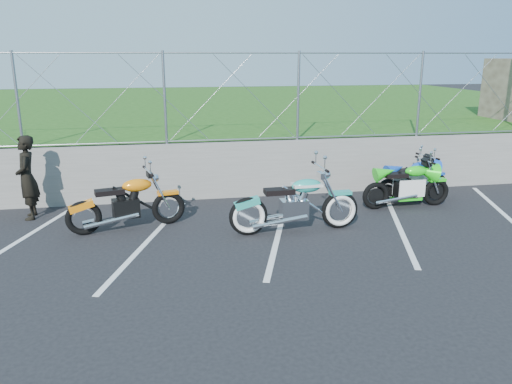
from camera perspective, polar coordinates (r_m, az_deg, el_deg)
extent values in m
plane|color=black|center=(8.56, 4.20, -6.66)|extent=(90.00, 90.00, 0.00)
cube|color=slate|center=(11.63, -0.10, 2.70)|extent=(30.00, 0.22, 1.30)
cube|color=#1F4A13|center=(21.41, -5.03, 8.49)|extent=(30.00, 20.00, 1.30)
cylinder|color=gray|center=(11.35, -0.11, 15.62)|extent=(28.00, 0.03, 0.03)
cylinder|color=gray|center=(11.50, -0.10, 6.11)|extent=(28.00, 0.03, 0.03)
cube|color=silver|center=(9.63, -26.52, -5.74)|extent=(1.49, 4.31, 0.01)
cube|color=silver|center=(9.24, -12.04, -5.25)|extent=(1.49, 4.31, 0.01)
cube|color=silver|center=(9.46, 2.67, -4.42)|extent=(1.49, 4.31, 0.01)
cube|color=silver|center=(10.26, 15.86, -3.42)|extent=(1.49, 4.31, 0.01)
cube|color=silver|center=(11.51, 26.66, -2.46)|extent=(1.49, 4.31, 0.01)
torus|color=black|center=(9.12, -0.88, -2.79)|extent=(0.73, 0.15, 0.72)
torus|color=black|center=(9.62, 9.52, -2.03)|extent=(0.73, 0.15, 0.72)
cube|color=silver|center=(9.30, 4.34, -1.97)|extent=(0.51, 0.32, 0.37)
ellipsoid|color=teal|center=(9.25, 5.82, 0.72)|extent=(0.59, 0.29, 0.25)
cube|color=black|center=(9.12, 2.68, 0.08)|extent=(0.56, 0.28, 0.10)
cube|color=teal|center=(9.52, 9.61, -0.08)|extent=(0.42, 0.18, 0.07)
cylinder|color=silver|center=(9.25, 7.33, 2.89)|extent=(0.06, 0.79, 0.03)
torus|color=black|center=(9.67, -19.09, -2.82)|extent=(0.66, 0.26, 0.65)
torus|color=black|center=(9.89, -9.97, -1.78)|extent=(0.66, 0.26, 0.65)
cube|color=black|center=(9.71, -14.64, -1.79)|extent=(0.54, 0.40, 0.36)
ellipsoid|color=orange|center=(9.64, -13.45, 0.76)|extent=(0.60, 0.38, 0.24)
cube|color=black|center=(9.59, -16.39, 0.02)|extent=(0.57, 0.37, 0.09)
cube|color=orange|center=(9.80, -10.06, -0.08)|extent=(0.43, 0.24, 0.06)
cylinder|color=silver|center=(9.62, -12.24, 2.37)|extent=(0.20, 0.74, 0.03)
torus|color=black|center=(10.97, 13.52, -0.41)|extent=(0.60, 0.12, 0.60)
torus|color=black|center=(11.64, 19.86, -0.01)|extent=(0.60, 0.12, 0.60)
cube|color=black|center=(11.25, 16.73, 0.28)|extent=(0.47, 0.29, 0.34)
ellipsoid|color=#21DE1B|center=(11.26, 17.87, 2.30)|extent=(0.53, 0.25, 0.23)
cube|color=black|center=(11.05, 15.68, 1.86)|extent=(0.50, 0.25, 0.09)
cube|color=#21DE1B|center=(11.57, 19.98, 1.33)|extent=(0.38, 0.16, 0.06)
cylinder|color=silver|center=(11.30, 18.73, 3.48)|extent=(0.04, 0.72, 0.03)
torus|color=black|center=(11.43, 14.76, 0.08)|extent=(0.59, 0.23, 0.58)
torus|color=black|center=(12.29, 19.85, 0.74)|extent=(0.59, 0.23, 0.58)
cube|color=black|center=(11.81, 17.37, 0.87)|extent=(0.49, 0.36, 0.33)
ellipsoid|color=blue|center=(11.86, 18.30, 2.77)|extent=(0.55, 0.34, 0.22)
cube|color=black|center=(11.58, 16.54, 2.28)|extent=(0.52, 0.33, 0.09)
cube|color=blue|center=(12.23, 19.97, 1.96)|extent=(0.39, 0.22, 0.06)
cylinder|color=silver|center=(11.93, 19.00, 3.88)|extent=(0.17, 0.69, 0.03)
imported|color=black|center=(10.94, -24.70, 1.50)|extent=(0.49, 0.67, 1.69)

